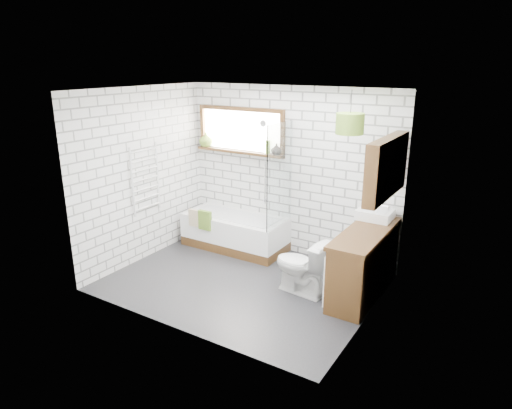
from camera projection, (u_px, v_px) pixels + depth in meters
The scene contains 22 objects.
floor at pixel (242, 283), 6.09m from camera, with size 3.40×2.60×0.01m, color #232326.
ceiling at pixel (240, 90), 5.34m from camera, with size 3.40×2.60×0.01m, color white.
wall_back at pixel (290, 172), 6.77m from camera, with size 3.40×0.01×2.50m, color white.
wall_front at pixel (171, 222), 4.66m from camera, with size 3.40×0.01×2.50m, color white.
wall_left at pixel (143, 175), 6.57m from camera, with size 0.01×2.60×2.50m, color white.
wall_right at pixel (375, 216), 4.86m from camera, with size 0.01×2.60×2.50m, color white.
window at pixel (240, 131), 7.00m from camera, with size 1.52×0.16×0.68m, color #38210F.
towel_radiator at pixel (145, 179), 6.56m from camera, with size 0.06×0.52×1.00m, color white.
mirror_cabinet at pixel (386, 167), 5.27m from camera, with size 0.16×1.20×0.70m, color #38210F.
shower_riser at pixel (265, 163), 6.91m from camera, with size 0.02×0.02×1.30m, color silver.
bathtub at pixel (235, 232), 7.16m from camera, with size 1.62×0.71×0.52m, color white.
shower_screen at pixel (280, 176), 6.46m from camera, with size 0.02×0.72×1.50m, color white.
towel_green at pixel (205, 220), 6.95m from camera, with size 0.22×0.06×0.30m, color #567824.
towel_beige at pixel (195, 218), 7.05m from camera, with size 0.20×0.05×0.27m, color tan.
vanity at pixel (364, 263), 5.68m from camera, with size 0.48×1.48×0.84m, color #38210F.
basin at pixel (375, 214), 5.97m from camera, with size 0.44×0.38×0.13m, color white.
tap at pixel (388, 212), 5.87m from camera, with size 0.03×0.03×0.15m, color silver.
toilet at pixel (302, 266), 5.73m from camera, with size 0.72×0.41×0.73m, color white.
vase_olive at pixel (206, 141), 7.36m from camera, with size 0.22×0.22×0.23m, color olive.
vase_dark at pixel (276, 150), 6.72m from camera, with size 0.16×0.16×0.17m, color black.
bottle at pixel (268, 148), 6.78m from camera, with size 0.06×0.06×0.20m, color olive.
pendant at pixel (350, 124), 5.51m from camera, with size 0.34×0.34×0.25m, color #567824.
Camera 1 is at (3.05, -4.58, 2.83)m, focal length 32.00 mm.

